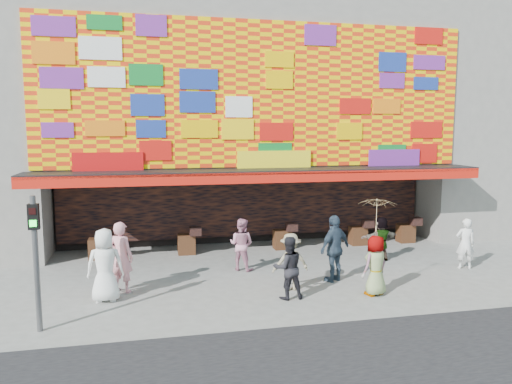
# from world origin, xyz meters

# --- Properties ---
(ground) EXTENTS (90.00, 90.00, 0.00)m
(ground) POSITION_xyz_m (0.00, 0.00, 0.00)
(ground) COLOR slate
(ground) RESTS_ON ground
(shop_building) EXTENTS (15.20, 9.40, 10.00)m
(shop_building) POSITION_xyz_m (0.00, 8.18, 5.23)
(shop_building) COLOR gray
(shop_building) RESTS_ON ground
(neighbor_right) EXTENTS (11.00, 8.00, 12.00)m
(neighbor_right) POSITION_xyz_m (13.00, 8.00, 6.00)
(neighbor_right) COLOR gray
(neighbor_right) RESTS_ON ground
(signal_left) EXTENTS (0.22, 0.20, 3.00)m
(signal_left) POSITION_xyz_m (-6.20, -1.50, 1.86)
(signal_left) COLOR #59595B
(signal_left) RESTS_ON ground
(ped_a) EXTENTS (0.93, 0.61, 1.90)m
(ped_a) POSITION_xyz_m (-4.92, 0.18, 0.95)
(ped_a) COLOR white
(ped_a) RESTS_ON ground
(ped_b) EXTENTS (0.85, 0.76, 1.94)m
(ped_b) POSITION_xyz_m (-4.55, 0.85, 0.97)
(ped_b) COLOR pink
(ped_b) RESTS_ON ground
(ped_c) EXTENTS (0.82, 0.65, 1.65)m
(ped_c) POSITION_xyz_m (-0.30, -0.65, 0.82)
(ped_c) COLOR black
(ped_c) RESTS_ON ground
(ped_d) EXTENTS (1.04, 0.62, 1.57)m
(ped_d) POSITION_xyz_m (-0.03, 0.02, 0.79)
(ped_d) COLOR gray
(ped_d) RESTS_ON ground
(ped_e) EXTENTS (1.23, 0.95, 1.95)m
(ped_e) POSITION_xyz_m (1.44, 0.50, 0.97)
(ped_e) COLOR #2D3D4F
(ped_e) RESTS_ON ground
(ped_f) EXTENTS (1.45, 0.68, 1.50)m
(ped_f) POSITION_xyz_m (3.79, 2.29, 0.75)
(ped_f) COLOR gray
(ped_f) RESTS_ON ground
(ped_g) EXTENTS (0.92, 0.76, 1.61)m
(ped_g) POSITION_xyz_m (2.04, -0.89, 0.81)
(ped_g) COLOR gray
(ped_g) RESTS_ON ground
(ped_h) EXTENTS (0.67, 0.53, 1.61)m
(ped_h) POSITION_xyz_m (5.94, 0.83, 0.81)
(ped_h) COLOR white
(ped_h) RESTS_ON ground
(ped_i) EXTENTS (1.01, 0.96, 1.64)m
(ped_i) POSITION_xyz_m (-0.98, 2.22, 0.82)
(ped_i) COLOR #C9829D
(ped_i) RESTS_ON ground
(parasol) EXTENTS (1.07, 1.09, 1.87)m
(parasol) POSITION_xyz_m (2.04, -0.89, 2.16)
(parasol) COLOR beige
(parasol) RESTS_ON ground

